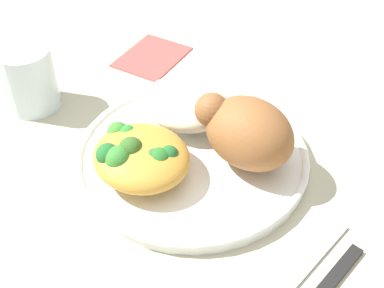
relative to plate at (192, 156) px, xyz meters
name	(u,v)px	position (x,y,z in m)	size (l,w,h in m)	color
ground_plane	(192,161)	(0.00, 0.00, -0.01)	(2.00, 2.00, 0.00)	#BEBA9E
plate	(192,156)	(0.00, 0.00, 0.00)	(0.26, 0.26, 0.02)	white
roasted_chicken	(246,131)	(-0.05, -0.03, 0.05)	(0.11, 0.08, 0.07)	#965D32
rice_pile	(186,103)	(0.05, -0.04, 0.03)	(0.11, 0.10, 0.04)	white
mac_cheese_with_broccoli	(140,156)	(0.02, 0.06, 0.03)	(0.11, 0.10, 0.05)	gold
fork	(300,276)	(-0.18, 0.04, -0.01)	(0.02, 0.14, 0.01)	#B2B2B7
water_glass	(28,78)	(0.22, 0.06, 0.03)	(0.07, 0.07, 0.08)	silver
napkin	(152,56)	(0.19, -0.12, -0.01)	(0.08, 0.10, 0.00)	#DB4C47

